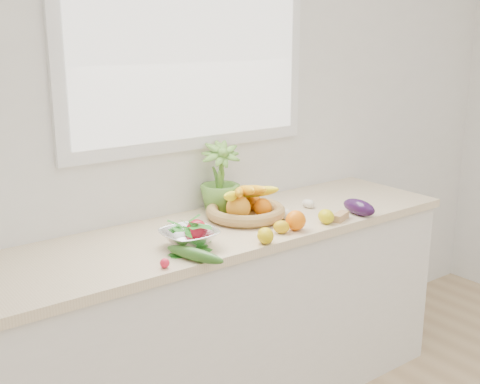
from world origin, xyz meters
TOP-DOWN VIEW (x-y plane):
  - back_wall at (0.00, 2.25)m, footprint 4.50×0.02m
  - counter_cabinet at (0.00, 1.95)m, footprint 2.20×0.58m
  - countertop at (0.00, 1.95)m, footprint 2.24×0.62m
  - window_frame at (0.00, 2.23)m, footprint 1.30×0.03m
  - window_pane at (0.00, 2.21)m, footprint 1.18×0.01m
  - orange_loose at (0.19, 1.72)m, footprint 0.10×0.10m
  - lemon_a at (0.37, 1.71)m, footprint 0.08×0.09m
  - lemon_b at (-0.02, 1.67)m, footprint 0.10×0.10m
  - lemon_c at (0.12, 1.73)m, footprint 0.09×0.09m
  - apple at (-0.22, 1.88)m, footprint 0.09×0.09m
  - ginger at (0.45, 1.70)m, footprint 0.11×0.08m
  - garlic_a at (0.48, 1.93)m, footprint 0.06×0.06m
  - garlic_b at (0.48, 1.95)m, footprint 0.06×0.06m
  - garlic_c at (0.27, 1.87)m, footprint 0.06×0.06m
  - eggplant at (0.58, 1.71)m, footprint 0.07×0.19m
  - cucumber at (-0.35, 1.68)m, footprint 0.13×0.27m
  - radish at (-0.47, 1.69)m, footprint 0.05×0.05m
  - potted_herb at (0.09, 2.14)m, footprint 0.25×0.25m
  - fruit_basket at (0.13, 1.99)m, footprint 0.47×0.47m
  - colander_with_spinach at (-0.29, 1.82)m, footprint 0.23×0.23m

SIDE VIEW (x-z plane):
  - counter_cabinet at x=0.00m, z-range 0.00..0.86m
  - countertop at x=0.00m, z-range 0.86..0.90m
  - ginger at x=0.45m, z-range 0.90..0.93m
  - radish at x=-0.47m, z-range 0.90..0.94m
  - garlic_b at x=0.48m, z-range 0.90..0.94m
  - garlic_a at x=0.48m, z-range 0.90..0.94m
  - garlic_c at x=0.27m, z-range 0.90..0.95m
  - cucumber at x=-0.35m, z-range 0.90..0.95m
  - lemon_c at x=0.12m, z-range 0.90..0.96m
  - lemon_a at x=0.37m, z-range 0.90..0.97m
  - lemon_b at x=-0.02m, z-range 0.90..0.97m
  - eggplant at x=0.58m, z-range 0.90..0.97m
  - apple at x=-0.22m, z-range 0.90..0.99m
  - orange_loose at x=0.19m, z-range 0.90..0.99m
  - fruit_basket at x=0.13m, z-range 0.86..1.05m
  - colander_with_spinach at x=-0.29m, z-range 0.90..1.02m
  - potted_herb at x=0.09m, z-range 0.90..1.23m
  - back_wall at x=0.00m, z-range 0.00..2.70m
  - window_frame at x=0.00m, z-range 1.20..2.30m
  - window_pane at x=0.00m, z-range 1.26..2.24m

